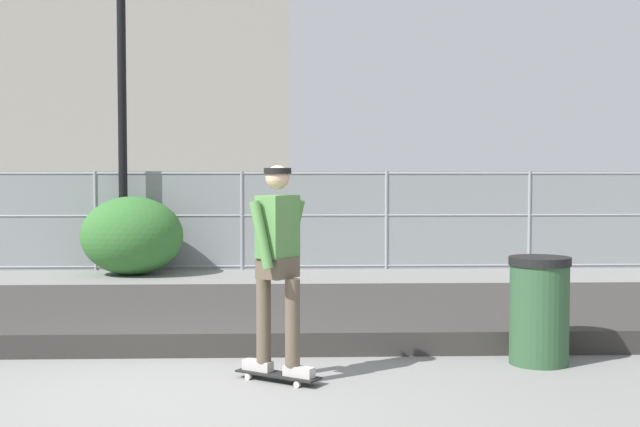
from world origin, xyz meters
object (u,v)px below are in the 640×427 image
object	(u,v)px
shrub_left	(132,236)
street_lamp	(121,37)
skateboard	(278,375)
skater	(278,255)
parked_car_mid	(271,216)
trash_bin	(539,310)

from	to	relation	value
shrub_left	street_lamp	bearing A→B (deg)	117.07
skateboard	skater	xyz separation A→B (m)	(0.00, 0.00, 1.06)
street_lamp	parked_car_mid	world-z (taller)	street_lamp
skater	parked_car_mid	bearing A→B (deg)	91.64
trash_bin	shrub_left	bearing A→B (deg)	125.87
skateboard	shrub_left	size ratio (longest dim) A/B	0.43
skateboard	street_lamp	xyz separation A→B (m)	(-2.95, 8.25, 4.22)
street_lamp	shrub_left	bearing A→B (deg)	-62.93
skater	trash_bin	bearing A→B (deg)	13.40
shrub_left	trash_bin	world-z (taller)	shrub_left
skater	shrub_left	world-z (taller)	skater
parked_car_mid	shrub_left	world-z (taller)	parked_car_mid
shrub_left	trash_bin	size ratio (longest dim) A/B	1.76
skater	street_lamp	bearing A→B (deg)	109.68
skateboard	trash_bin	xyz separation A→B (m)	(2.49, 0.59, 0.46)
trash_bin	skateboard	bearing A→B (deg)	-166.60
skater	parked_car_mid	xyz separation A→B (m)	(-0.34, 11.76, -0.28)
street_lamp	trash_bin	xyz separation A→B (m)	(5.44, -7.65, -3.76)
skater	trash_bin	world-z (taller)	skater
skateboard	shrub_left	world-z (taller)	shrub_left
skater	street_lamp	size ratio (longest dim) A/B	0.27
parked_car_mid	skateboard	bearing A→B (deg)	-88.36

